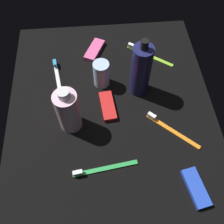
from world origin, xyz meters
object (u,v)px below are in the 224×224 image
Objects in this scene: toothbrush_green at (101,169)px; toothbrush_lime at (147,54)px; bodywash_bottle at (68,111)px; snack_bar_red at (108,106)px; deodorant_stick at (101,74)px; toothbrush_white at (58,79)px; snack_bar_pink at (94,50)px; toothbrush_orange at (170,128)px; snack_bar_blue at (196,188)px; lotion_bottle at (141,70)px.

toothbrush_green is 45.12cm from toothbrush_lime.
snack_bar_red is (4.94, -11.35, -6.70)cm from bodywash_bottle.
toothbrush_white is at bearing 80.60° from deodorant_stick.
snack_bar_pink is at bearing 79.43° from toothbrush_lime.
bodywash_bottle reaches higher than toothbrush_orange.
bodywash_bottle is 19.14cm from toothbrush_white.
deodorant_stick is 30.24cm from toothbrush_green.
toothbrush_orange is at bearing -0.88° from snack_bar_blue.
lotion_bottle reaches higher than toothbrush_orange.
deodorant_stick is at bearing -147.25° from snack_bar_pink.
snack_bar_blue is at bearing -124.55° from bodywash_bottle.
bodywash_bottle is 1.59× the size of snack_bar_red.
snack_bar_blue is at bearing -149.14° from deodorant_stick.
lotion_bottle is 1.27× the size of bodywash_bottle.
toothbrush_lime is at bearing -5.04° from snack_bar_blue.
toothbrush_green is at bearing 164.89° from snack_bar_red.
toothbrush_lime is at bearing -42.65° from snack_bar_red.
lotion_bottle reaches higher than toothbrush_green.
snack_bar_blue is at bearing -129.18° from snack_bar_pink.
toothbrush_white reaches higher than snack_bar_pink.
toothbrush_green and toothbrush_lime have the same top height.
deodorant_stick is 15.34cm from toothbrush_white.
deodorant_stick is at bearing -3.89° from toothbrush_green.
toothbrush_green is (-26.26, 13.75, -8.69)cm from lotion_bottle.
toothbrush_orange is (10.66, -20.94, 0.00)cm from toothbrush_green.
toothbrush_orange is at bearing -135.53° from deodorant_stick.
toothbrush_white is (2.42, 14.63, -3.93)cm from deodorant_stick.
snack_bar_pink is (12.09, -12.90, 0.14)cm from toothbrush_white.
deodorant_stick is 0.50× the size of toothbrush_green.
snack_bar_blue and snack_bar_pink have the same top height.
toothbrush_green and toothbrush_white have the same top height.
deodorant_stick is at bearing 123.10° from toothbrush_lime.
toothbrush_orange is 1.36× the size of snack_bar_blue.
snack_bar_blue is (-48.15, -5.27, 0.14)cm from toothbrush_lime.
toothbrush_white is 1.73× the size of snack_bar_red.
toothbrush_green is 20.25cm from snack_bar_red.
lotion_bottle is 28.40cm from toothbrush_white.
bodywash_bottle is at bearing 117.18° from lotion_bottle.
toothbrush_green is 23.50cm from toothbrush_orange.
snack_bar_red is at bearing -9.28° from toothbrush_green.
lotion_bottle is at bearing 6.09° from snack_bar_blue.
snack_bar_blue is (-7.21, -24.22, 0.14)cm from toothbrush_green.
snack_bar_red and snack_bar_blue have the same top height.
bodywash_bottle reaches higher than snack_bar_blue.
snack_bar_pink is (3.48, 18.64, 0.14)cm from toothbrush_lime.
lotion_bottle is 17.84cm from toothbrush_lime.
bodywash_bottle is 1.08× the size of toothbrush_lime.
toothbrush_lime is at bearing -56.90° from deodorant_stick.
toothbrush_orange is 39.57cm from snack_bar_pink.
bodywash_bottle is at bearing 44.16° from snack_bar_blue.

